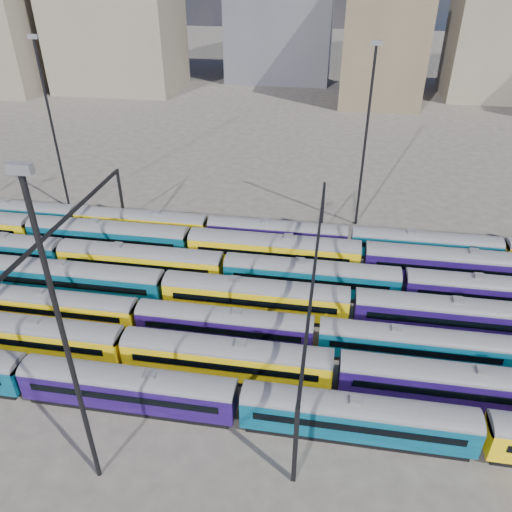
% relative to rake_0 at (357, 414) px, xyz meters
% --- Properties ---
extents(ground, '(500.00, 500.00, 0.00)m').
position_rel_rake_0_xyz_m(ground, '(-14.64, 15.00, -2.54)').
color(ground, '#48423D').
rests_on(ground, ground).
extents(rake_0, '(98.14, 2.88, 4.83)m').
position_rel_rake_0_xyz_m(rake_0, '(0.00, 0.00, 0.00)').
color(rake_0, black).
rests_on(rake_0, ground).
extents(rake_1, '(101.27, 2.97, 4.99)m').
position_rel_rake_0_xyz_m(rake_1, '(-12.03, 5.00, 0.08)').
color(rake_1, black).
rests_on(rake_1, ground).
extents(rake_2, '(131.20, 2.74, 4.60)m').
position_rel_rake_0_xyz_m(rake_2, '(-32.17, 10.00, -0.12)').
color(rake_2, black).
rests_on(rake_2, ground).
extents(rake_3, '(125.47, 3.06, 5.15)m').
position_rel_rake_0_xyz_m(rake_3, '(-0.42, 15.00, 0.17)').
color(rake_3, black).
rests_on(rake_3, ground).
extents(rake_4, '(124.81, 3.04, 5.13)m').
position_rel_rake_0_xyz_m(rake_4, '(-15.63, 20.00, 0.15)').
color(rake_4, black).
rests_on(rake_4, ground).
extents(rake_5, '(132.56, 3.23, 5.45)m').
position_rel_rake_0_xyz_m(rake_5, '(-21.33, 25.00, 0.32)').
color(rake_5, black).
rests_on(rake_5, ground).
extents(rake_6, '(135.16, 2.83, 4.75)m').
position_rel_rake_0_xyz_m(rake_6, '(-29.83, 30.00, -0.05)').
color(rake_6, black).
rests_on(rake_6, ground).
extents(gantry_1, '(0.35, 40.35, 8.03)m').
position_rel_rake_0_xyz_m(gantry_1, '(-34.64, 15.00, 4.25)').
color(gantry_1, black).
rests_on(gantry_1, ground).
extents(gantry_2, '(0.35, 40.35, 8.03)m').
position_rel_rake_0_xyz_m(gantry_2, '(-4.64, 15.00, 4.25)').
color(gantry_2, black).
rests_on(gantry_2, ground).
extents(mast_1, '(1.40, 0.50, 25.60)m').
position_rel_rake_0_xyz_m(mast_1, '(-44.64, 37.00, 11.43)').
color(mast_1, black).
rests_on(mast_1, ground).
extents(mast_2, '(1.40, 0.50, 25.60)m').
position_rel_rake_0_xyz_m(mast_2, '(-19.64, -7.00, 11.43)').
color(mast_2, black).
rests_on(mast_2, ground).
extents(mast_3, '(1.40, 0.50, 25.60)m').
position_rel_rake_0_xyz_m(mast_3, '(0.36, 39.00, 11.43)').
color(mast_3, black).
rests_on(mast_3, ground).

